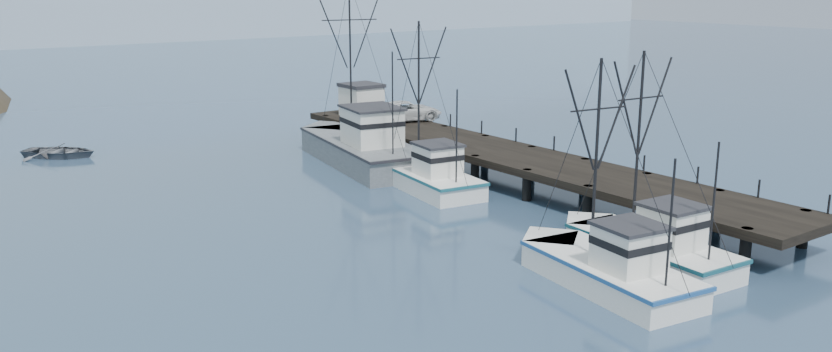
{
  "coord_description": "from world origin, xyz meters",
  "views": [
    {
      "loc": [
        -22.91,
        -24.42,
        13.52
      ],
      "look_at": [
        3.6,
        12.01,
        2.5
      ],
      "focal_mm": 35.0,
      "sensor_mm": 36.0,
      "label": 1
    }
  ],
  "objects": [
    {
      "name": "trawler_mid",
      "position": [
        4.22,
        -1.57,
        0.82
      ],
      "size": [
        4.65,
        10.57,
        10.51
      ],
      "color": "white",
      "rests_on": "ground"
    },
    {
      "name": "trawler_far",
      "position": [
        8.18,
        17.18,
        0.82
      ],
      "size": [
        4.73,
        10.98,
        11.21
      ],
      "color": "white",
      "rests_on": "ground"
    },
    {
      "name": "distant_ridge",
      "position": [
        10.0,
        170.0,
        0.0
      ],
      "size": [
        360.0,
        40.0,
        26.0
      ],
      "primitive_type": "cube",
      "color": "#9EB2C6",
      "rests_on": "ground"
    },
    {
      "name": "pier",
      "position": [
        14.0,
        16.0,
        1.69
      ],
      "size": [
        6.0,
        44.0,
        2.0
      ],
      "color": "black",
      "rests_on": "ground"
    },
    {
      "name": "motorboat",
      "position": [
        -9.11,
        41.65,
        0.0
      ],
      "size": [
        6.87,
        6.74,
        1.16
      ],
      "primitive_type": "imported",
      "rotation": [
        0.0,
        0.0,
        0.84
      ],
      "color": "slate",
      "rests_on": "ground"
    },
    {
      "name": "ground",
      "position": [
        0.0,
        0.0,
        0.0
      ],
      "size": [
        400.0,
        400.0,
        0.0
      ],
      "primitive_type": "plane",
      "color": "navy",
      "rests_on": "ground"
    },
    {
      "name": "work_vessel",
      "position": [
        8.67,
        26.09,
        1.23
      ],
      "size": [
        7.27,
        16.72,
        13.77
      ],
      "color": "slate",
      "rests_on": "ground"
    },
    {
      "name": "pickup_truck",
      "position": [
        15.5,
        29.78,
        2.83
      ],
      "size": [
        6.47,
        4.13,
        1.66
      ],
      "primitive_type": "imported",
      "rotation": [
        0.0,
        0.0,
        1.32
      ],
      "color": "silver",
      "rests_on": "pier"
    },
    {
      "name": "pier_shed",
      "position": [
        13.83,
        34.0,
        3.42
      ],
      "size": [
        3.0,
        3.2,
        2.8
      ],
      "color": "silver",
      "rests_on": "pier"
    },
    {
      "name": "trawler_near",
      "position": [
        8.2,
        -0.74,
        0.82
      ],
      "size": [
        3.95,
        10.32,
        10.57
      ],
      "color": "white",
      "rests_on": "ground"
    }
  ]
}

